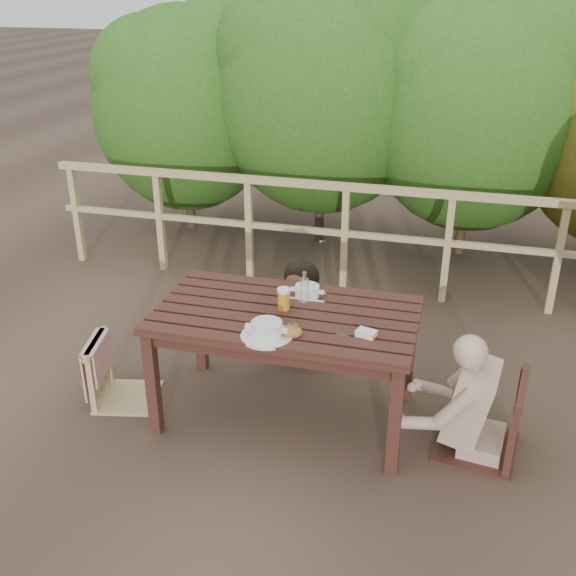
% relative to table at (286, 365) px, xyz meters
% --- Properties ---
extents(ground, '(60.00, 60.00, 0.00)m').
position_rel_table_xyz_m(ground, '(0.00, 0.00, -0.37)').
color(ground, brown).
rests_on(ground, ground).
extents(table, '(1.62, 0.91, 0.75)m').
position_rel_table_xyz_m(table, '(0.00, 0.00, 0.00)').
color(table, '#371B15').
rests_on(table, ground).
extents(chair_left, '(0.50, 0.50, 0.85)m').
position_rel_table_xyz_m(chair_left, '(-1.10, -0.11, 0.05)').
color(chair_left, tan).
rests_on(chair_left, ground).
extents(chair_far, '(0.49, 0.49, 0.84)m').
position_rel_table_xyz_m(chair_far, '(-0.06, 0.87, 0.05)').
color(chair_far, '#371B15').
rests_on(chair_far, ground).
extents(chair_right, '(0.55, 0.55, 0.98)m').
position_rel_table_xyz_m(chair_right, '(1.22, -0.04, 0.12)').
color(chair_right, '#371B15').
rests_on(chair_right, ground).
extents(woman, '(0.59, 0.67, 1.19)m').
position_rel_table_xyz_m(woman, '(-0.06, 0.89, 0.22)').
color(woman, black).
rests_on(woman, ground).
extents(diner_right, '(0.68, 0.58, 1.25)m').
position_rel_table_xyz_m(diner_right, '(1.25, -0.04, 0.25)').
color(diner_right, tan).
rests_on(diner_right, ground).
extents(railing, '(5.60, 0.10, 1.01)m').
position_rel_table_xyz_m(railing, '(0.00, 2.00, 0.13)').
color(railing, tan).
rests_on(railing, ground).
extents(hedge_row, '(6.60, 1.60, 3.80)m').
position_rel_table_xyz_m(hedge_row, '(0.40, 3.20, 1.53)').
color(hedge_row, '#285017').
rests_on(hedge_row, ground).
extents(soup_near, '(0.30, 0.30, 0.10)m').
position_rel_table_xyz_m(soup_near, '(-0.03, -0.32, 0.42)').
color(soup_near, white).
rests_on(soup_near, table).
extents(soup_far, '(0.27, 0.27, 0.09)m').
position_rel_table_xyz_m(soup_far, '(0.07, 0.25, 0.42)').
color(soup_far, silver).
rests_on(soup_far, table).
extents(bread_roll, '(0.13, 0.10, 0.07)m').
position_rel_table_xyz_m(bread_roll, '(0.11, -0.28, 0.41)').
color(bread_roll, '#AE7032').
rests_on(bread_roll, table).
extents(beer_glass, '(0.08, 0.08, 0.16)m').
position_rel_table_xyz_m(beer_glass, '(-0.02, 0.03, 0.45)').
color(beer_glass, orange).
rests_on(beer_glass, table).
extents(bottle, '(0.06, 0.06, 0.24)m').
position_rel_table_xyz_m(bottle, '(0.09, 0.12, 0.49)').
color(bottle, silver).
rests_on(bottle, table).
extents(tumbler, '(0.07, 0.07, 0.08)m').
position_rel_table_xyz_m(tumbler, '(0.11, -0.28, 0.41)').
color(tumbler, silver).
rests_on(tumbler, table).
extents(butter_tub, '(0.13, 0.11, 0.05)m').
position_rel_table_xyz_m(butter_tub, '(0.53, -0.17, 0.40)').
color(butter_tub, silver).
rests_on(butter_tub, table).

